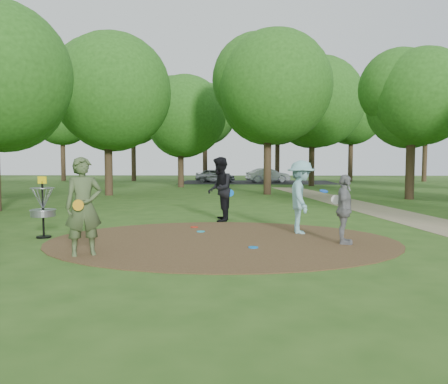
{
  "coord_description": "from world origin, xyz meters",
  "views": [
    {
      "loc": [
        0.43,
        -10.37,
        1.91
      ],
      "look_at": [
        0.0,
        1.2,
        1.1
      ],
      "focal_mm": 35.0,
      "sensor_mm": 36.0,
      "label": 1
    }
  ],
  "objects": [
    {
      "name": "ground",
      "position": [
        0.0,
        0.0,
        0.0
      ],
      "size": [
        100.0,
        100.0,
        0.0
      ],
      "primitive_type": "plane",
      "color": "#2D5119",
      "rests_on": "ground"
    },
    {
      "name": "dirt_clearing",
      "position": [
        0.0,
        0.0,
        0.01
      ],
      "size": [
        8.4,
        8.4,
        0.02
      ],
      "primitive_type": "cylinder",
      "color": "#47301C",
      "rests_on": "ground"
    },
    {
      "name": "parking_lot",
      "position": [
        2.0,
        30.0,
        0.0
      ],
      "size": [
        14.0,
        8.0,
        0.01
      ],
      "primitive_type": "cube",
      "color": "black",
      "rests_on": "ground"
    },
    {
      "name": "player_observer_with_disc",
      "position": [
        -2.72,
        -1.75,
        1.0
      ],
      "size": [
        0.87,
        0.76,
        2.0
      ],
      "color": "#475933",
      "rests_on": "ground"
    },
    {
      "name": "player_throwing_with_disc",
      "position": [
        2.04,
        1.17,
        0.97
      ],
      "size": [
        1.11,
        1.27,
        1.94
      ],
      "color": "#82BDC3",
      "rests_on": "ground"
    },
    {
      "name": "player_walking_with_disc",
      "position": [
        -0.22,
        3.47,
        1.03
      ],
      "size": [
        0.86,
        1.01,
        2.06
      ],
      "color": "black",
      "rests_on": "ground"
    },
    {
      "name": "player_waiting_with_disc",
      "position": [
        2.82,
        -0.31,
        0.81
      ],
      "size": [
        0.61,
        1.01,
        1.62
      ],
      "color": "gray",
      "rests_on": "ground"
    },
    {
      "name": "disc_ground_cyan",
      "position": [
        -0.63,
        1.24,
        0.03
      ],
      "size": [
        0.22,
        0.22,
        0.02
      ],
      "primitive_type": "cylinder",
      "color": "#18A8C6",
      "rests_on": "dirt_clearing"
    },
    {
      "name": "disc_ground_blue",
      "position": [
        0.72,
        -0.89,
        0.03
      ],
      "size": [
        0.22,
        0.22,
        0.02
      ],
      "primitive_type": "cylinder",
      "color": "blue",
      "rests_on": "dirt_clearing"
    },
    {
      "name": "disc_ground_red",
      "position": [
        -0.89,
        2.04,
        0.03
      ],
      "size": [
        0.22,
        0.22,
        0.02
      ],
      "primitive_type": "cylinder",
      "color": "red",
      "rests_on": "dirt_clearing"
    },
    {
      "name": "car_left",
      "position": [
        -1.87,
        29.69,
        0.62
      ],
      "size": [
        3.91,
        2.6,
        1.24
      ],
      "primitive_type": "imported",
      "rotation": [
        0.0,
        0.0,
        1.23
      ],
      "color": "#929799",
      "rests_on": "ground"
    },
    {
      "name": "car_right",
      "position": [
        2.97,
        29.83,
        0.65
      ],
      "size": [
        4.14,
        2.25,
        1.29
      ],
      "primitive_type": "imported",
      "rotation": [
        0.0,
        0.0,
        1.81
      ],
      "color": "#9DA2A5",
      "rests_on": "ground"
    },
    {
      "name": "disc_golf_basket",
      "position": [
        -4.5,
        0.3,
        0.87
      ],
      "size": [
        0.63,
        0.63,
        1.54
      ],
      "color": "black",
      "rests_on": "ground"
    },
    {
      "name": "tree_ring",
      "position": [
        0.96,
        11.09,
        5.33
      ],
      "size": [
        37.28,
        45.86,
        9.79
      ],
      "color": "#332316",
      "rests_on": "ground"
    }
  ]
}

